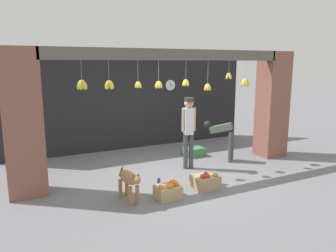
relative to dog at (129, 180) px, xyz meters
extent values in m
plane|color=slate|center=(1.45, 0.90, -0.42)|extent=(60.00, 60.00, 0.00)
cube|color=#232326|center=(1.45, 3.69, 0.99)|extent=(7.51, 0.12, 2.82)
cube|color=brown|center=(-1.66, 1.20, 0.99)|extent=(0.70, 0.60, 2.82)
cube|color=brown|center=(4.56, 1.20, 0.99)|extent=(0.70, 0.60, 2.82)
cube|color=#5B564C|center=(1.45, 1.02, 2.28)|extent=(5.61, 0.24, 0.24)
cylinder|color=#B2AD99|center=(-0.56, 0.99, 1.97)|extent=(0.01, 0.01, 0.38)
ellipsoid|color=gold|center=(-0.51, 0.99, 1.69)|extent=(0.14, 0.07, 0.21)
ellipsoid|color=gold|center=(-0.54, 1.03, 1.69)|extent=(0.11, 0.13, 0.22)
ellipsoid|color=gold|center=(-0.59, 1.03, 1.69)|extent=(0.11, 0.13, 0.22)
ellipsoid|color=gold|center=(-0.62, 0.99, 1.69)|extent=(0.14, 0.07, 0.21)
ellipsoid|color=gold|center=(-0.59, 0.94, 1.69)|extent=(0.11, 0.13, 0.22)
ellipsoid|color=gold|center=(-0.54, 0.94, 1.69)|extent=(0.11, 0.13, 0.22)
cylinder|color=#B2AD99|center=(-0.01, 1.05, 1.96)|extent=(0.01, 0.01, 0.40)
ellipsoid|color=yellow|center=(0.04, 1.05, 1.67)|extent=(0.13, 0.07, 0.20)
ellipsoid|color=yellow|center=(0.01, 1.09, 1.67)|extent=(0.09, 0.13, 0.21)
ellipsoid|color=yellow|center=(-0.05, 1.08, 1.67)|extent=(0.12, 0.11, 0.21)
ellipsoid|color=yellow|center=(-0.05, 1.02, 1.67)|extent=(0.12, 0.11, 0.21)
ellipsoid|color=yellow|center=(0.01, 1.00, 1.67)|extent=(0.09, 0.13, 0.21)
cylinder|color=#B2AD99|center=(0.60, 1.01, 1.94)|extent=(0.01, 0.01, 0.44)
ellipsoid|color=yellow|center=(0.64, 1.01, 1.66)|extent=(0.10, 0.05, 0.15)
ellipsoid|color=yellow|center=(0.62, 1.04, 1.66)|extent=(0.08, 0.09, 0.16)
ellipsoid|color=yellow|center=(0.58, 1.04, 1.66)|extent=(0.08, 0.09, 0.16)
ellipsoid|color=yellow|center=(0.56, 1.01, 1.66)|extent=(0.10, 0.05, 0.15)
ellipsoid|color=yellow|center=(0.58, 0.98, 1.66)|extent=(0.08, 0.09, 0.16)
ellipsoid|color=yellow|center=(0.62, 0.98, 1.66)|extent=(0.08, 0.09, 0.16)
cylinder|color=#B2AD99|center=(1.10, 1.07, 1.94)|extent=(0.01, 0.01, 0.44)
ellipsoid|color=gold|center=(1.15, 1.07, 1.64)|extent=(0.12, 0.06, 0.18)
ellipsoid|color=gold|center=(1.13, 1.10, 1.64)|extent=(0.10, 0.11, 0.19)
ellipsoid|color=gold|center=(1.09, 1.11, 1.64)|extent=(0.08, 0.12, 0.18)
ellipsoid|color=gold|center=(1.06, 1.09, 1.64)|extent=(0.11, 0.09, 0.19)
ellipsoid|color=gold|center=(1.06, 1.05, 1.64)|extent=(0.11, 0.09, 0.19)
ellipsoid|color=gold|center=(1.09, 1.02, 1.64)|extent=(0.08, 0.12, 0.18)
ellipsoid|color=gold|center=(1.13, 1.03, 1.64)|extent=(0.10, 0.11, 0.19)
cylinder|color=#B2AD99|center=(1.73, 0.99, 1.95)|extent=(0.01, 0.01, 0.42)
ellipsoid|color=yellow|center=(1.78, 0.99, 1.67)|extent=(0.11, 0.06, 0.17)
ellipsoid|color=yellow|center=(1.75, 1.03, 1.67)|extent=(0.08, 0.11, 0.17)
ellipsoid|color=yellow|center=(1.70, 1.01, 1.67)|extent=(0.10, 0.09, 0.18)
ellipsoid|color=yellow|center=(1.70, 0.96, 1.67)|extent=(0.10, 0.09, 0.18)
ellipsoid|color=yellow|center=(1.75, 0.95, 1.67)|extent=(0.08, 0.11, 0.17)
cylinder|color=#B2AD99|center=(2.34, 1.02, 1.90)|extent=(0.01, 0.01, 0.53)
ellipsoid|color=gold|center=(2.38, 1.02, 1.55)|extent=(0.12, 0.06, 0.18)
ellipsoid|color=gold|center=(2.36, 1.06, 1.55)|extent=(0.09, 0.11, 0.19)
ellipsoid|color=gold|center=(2.31, 1.06, 1.55)|extent=(0.09, 0.11, 0.19)
ellipsoid|color=gold|center=(2.29, 1.02, 1.55)|extent=(0.12, 0.06, 0.18)
ellipsoid|color=gold|center=(2.31, 0.98, 1.55)|extent=(0.09, 0.11, 0.19)
ellipsoid|color=gold|center=(2.36, 0.98, 1.55)|extent=(0.09, 0.11, 0.19)
cylinder|color=#B2AD99|center=(2.96, 1.06, 2.02)|extent=(0.01, 0.01, 0.29)
ellipsoid|color=gold|center=(3.01, 1.06, 1.80)|extent=(0.11, 0.06, 0.18)
ellipsoid|color=gold|center=(2.96, 1.10, 1.80)|extent=(0.06, 0.11, 0.18)
ellipsoid|color=gold|center=(2.92, 1.06, 1.80)|extent=(0.11, 0.06, 0.18)
ellipsoid|color=gold|center=(2.96, 1.01, 1.80)|extent=(0.06, 0.11, 0.18)
cylinder|color=#B2AD99|center=(3.48, 1.07, 1.94)|extent=(0.01, 0.01, 0.44)
ellipsoid|color=yellow|center=(3.53, 1.07, 1.63)|extent=(0.14, 0.07, 0.21)
ellipsoid|color=yellow|center=(3.51, 1.11, 1.63)|extent=(0.12, 0.13, 0.22)
ellipsoid|color=yellow|center=(3.47, 1.12, 1.63)|extent=(0.09, 0.14, 0.22)
ellipsoid|color=yellow|center=(3.43, 1.09, 1.63)|extent=(0.14, 0.10, 0.22)
ellipsoid|color=yellow|center=(3.43, 1.04, 1.63)|extent=(0.14, 0.10, 0.22)
ellipsoid|color=yellow|center=(3.47, 1.02, 1.63)|extent=(0.09, 0.14, 0.22)
ellipsoid|color=yellow|center=(3.51, 1.03, 1.63)|extent=(0.12, 0.13, 0.22)
ellipsoid|color=#9E7042|center=(0.00, 0.03, 0.04)|extent=(0.29, 0.59, 0.23)
cylinder|color=#9E7042|center=(0.09, -0.18, -0.24)|extent=(0.07, 0.07, 0.35)
cylinder|color=#9E7042|center=(-0.05, -0.19, -0.24)|extent=(0.07, 0.07, 0.35)
cylinder|color=#9E7042|center=(0.04, 0.26, -0.24)|extent=(0.07, 0.07, 0.35)
cylinder|color=#9E7042|center=(-0.09, 0.24, -0.24)|extent=(0.07, 0.07, 0.35)
ellipsoid|color=#9E7042|center=(0.03, -0.28, 0.09)|extent=(0.17, 0.23, 0.16)
cone|color=brown|center=(0.08, -0.27, 0.17)|extent=(0.05, 0.05, 0.06)
cone|color=brown|center=(-0.02, -0.28, 0.17)|extent=(0.05, 0.05, 0.06)
cylinder|color=#9E7042|center=(-0.04, 0.35, 0.06)|extent=(0.06, 0.19, 0.24)
cylinder|color=#424247|center=(2.01, 1.17, 0.01)|extent=(0.11, 0.11, 0.85)
cylinder|color=#424247|center=(1.87, 1.20, 0.01)|extent=(0.11, 0.11, 0.85)
cube|color=silver|center=(1.94, 1.19, 0.75)|extent=(0.23, 0.21, 0.64)
cylinder|color=tan|center=(2.07, 1.15, 0.79)|extent=(0.06, 0.06, 0.56)
cylinder|color=tan|center=(1.80, 1.22, 0.79)|extent=(0.06, 0.06, 0.56)
sphere|color=tan|center=(1.94, 1.19, 1.18)|extent=(0.22, 0.22, 0.22)
cylinder|color=#2D2D2D|center=(1.94, 1.19, 1.27)|extent=(0.22, 0.22, 0.08)
cube|color=#2D2D2D|center=(1.91, 1.08, 1.24)|extent=(0.21, 0.16, 0.01)
cylinder|color=#424247|center=(3.16, 1.14, -0.02)|extent=(0.11, 0.11, 0.80)
cylinder|color=#424247|center=(3.26, 1.23, -0.02)|extent=(0.11, 0.11, 0.80)
cube|color=#4C5B4C|center=(3.03, 1.39, 0.45)|extent=(0.56, 0.58, 0.31)
sphere|color=black|center=(2.78, 1.66, 0.52)|extent=(0.19, 0.19, 0.19)
cube|color=tan|center=(0.71, -0.18, -0.30)|extent=(0.46, 0.38, 0.24)
sphere|color=orange|center=(0.67, -0.28, -0.14)|extent=(0.09, 0.09, 0.09)
sphere|color=orange|center=(0.72, -0.28, -0.14)|extent=(0.09, 0.09, 0.09)
sphere|color=orange|center=(0.85, -0.24, -0.14)|extent=(0.09, 0.09, 0.09)
sphere|color=orange|center=(0.86, -0.06, -0.14)|extent=(0.09, 0.09, 0.09)
sphere|color=orange|center=(0.82, -0.20, -0.14)|extent=(0.09, 0.09, 0.09)
sphere|color=orange|center=(0.87, -0.17, -0.14)|extent=(0.09, 0.09, 0.09)
sphere|color=orange|center=(0.52, -0.25, -0.14)|extent=(0.09, 0.09, 0.09)
sphere|color=orange|center=(0.79, -0.14, -0.14)|extent=(0.09, 0.09, 0.09)
cube|color=tan|center=(1.60, -0.10, -0.28)|extent=(0.52, 0.42, 0.27)
sphere|color=red|center=(1.47, -0.19, -0.11)|extent=(0.09, 0.09, 0.09)
sphere|color=red|center=(1.61, -0.10, -0.11)|extent=(0.09, 0.09, 0.09)
sphere|color=#99B238|center=(1.76, -0.21, -0.11)|extent=(0.09, 0.09, 0.09)
sphere|color=red|center=(1.58, -0.20, -0.11)|extent=(0.09, 0.09, 0.09)
sphere|color=red|center=(1.55, -0.19, -0.11)|extent=(0.09, 0.09, 0.09)
sphere|color=#99B238|center=(1.62, -0.08, -0.11)|extent=(0.09, 0.09, 0.09)
sphere|color=#99B238|center=(1.60, -0.07, -0.11)|extent=(0.09, 0.09, 0.09)
cube|color=#42844C|center=(2.61, 2.07, -0.30)|extent=(0.55, 0.41, 0.23)
cylinder|color=#2D60AD|center=(0.70, 0.21, -0.30)|extent=(0.07, 0.07, 0.24)
cylinder|color=black|center=(0.70, 0.21, -0.17)|extent=(0.04, 0.04, 0.03)
cylinder|color=black|center=(2.67, 3.62, 1.43)|extent=(0.34, 0.01, 0.34)
cylinder|color=white|center=(2.67, 3.61, 1.43)|extent=(0.32, 0.02, 0.32)
cube|color=black|center=(2.67, 3.59, 1.47)|extent=(0.01, 0.01, 0.09)
cube|color=black|center=(2.72, 3.59, 1.43)|extent=(0.12, 0.01, 0.01)
camera|label=1|loc=(-1.91, -5.42, 2.12)|focal=35.00mm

